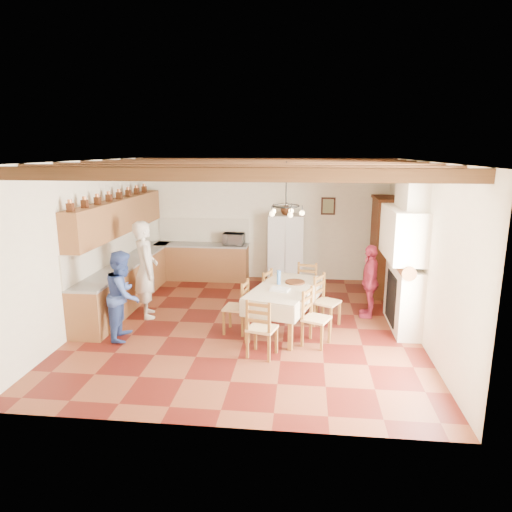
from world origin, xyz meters
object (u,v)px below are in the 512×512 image
at_px(chair_end_far, 305,288).
at_px(person_man, 146,269).
at_px(refrigerator, 286,248).
at_px(microwave, 234,239).
at_px(chair_left_far, 259,293).
at_px(chair_right_far, 327,301).
at_px(chair_end_near, 262,327).
at_px(chair_right_near, 316,318).
at_px(person_woman_red, 370,281).
at_px(hutch, 383,246).
at_px(chair_left_near, 236,306).
at_px(dining_table, 285,291).
at_px(person_woman_blue, 124,295).

height_order(chair_end_far, person_man, person_man).
distance_m(refrigerator, microwave, 1.30).
height_order(chair_left_far, microwave, microwave).
bearing_deg(chair_right_far, chair_end_near, 171.38).
xyz_separation_m(chair_right_near, person_woman_red, (1.05, 1.47, 0.24)).
relative_size(hutch, chair_end_near, 2.27).
distance_m(hutch, person_woman_red, 1.67).
distance_m(hutch, microwave, 3.55).
bearing_deg(refrigerator, hutch, -17.57).
height_order(chair_right_far, chair_end_far, same).
distance_m(chair_end_near, person_woman_red, 2.76).
relative_size(chair_left_near, person_woman_red, 0.67).
distance_m(person_woman_red, microwave, 3.77).
xyz_separation_m(dining_table, person_woman_red, (1.61, 0.84, -0.01)).
height_order(dining_table, person_man, person_man).
height_order(chair_left_far, person_man, person_man).
relative_size(hutch, dining_table, 1.08).
bearing_deg(microwave, chair_right_near, -58.32).
bearing_deg(hutch, chair_left_far, -144.00).
bearing_deg(person_woman_red, chair_right_near, -27.44).
xyz_separation_m(person_woman_blue, microwave, (1.33, 3.75, 0.27)).
distance_m(refrigerator, person_woman_red, 2.83).
bearing_deg(person_woman_red, person_woman_blue, -62.85).
relative_size(refrigerator, chair_end_far, 1.74).
height_order(refrigerator, dining_table, refrigerator).
height_order(person_woman_red, microwave, person_woman_red).
xyz_separation_m(chair_end_near, chair_end_far, (0.67, 2.17, 0.00)).
bearing_deg(dining_table, chair_left_near, -164.92).
bearing_deg(dining_table, chair_end_far, 70.25).
height_order(chair_left_near, person_woman_red, person_woman_red).
relative_size(refrigerator, chair_left_near, 1.74).
bearing_deg(chair_end_near, chair_end_far, -91.29).
height_order(person_man, microwave, person_man).
bearing_deg(refrigerator, chair_right_far, -72.87).
bearing_deg(microwave, refrigerator, 3.72).
height_order(chair_left_far, chair_end_near, same).
distance_m(chair_right_near, chair_end_near, 1.00).
height_order(chair_right_near, person_woman_red, person_woman_red).
xyz_separation_m(chair_left_near, chair_right_near, (1.41, -0.40, 0.00)).
bearing_deg(person_woman_red, dining_table, -54.41).
relative_size(chair_end_near, person_woman_red, 0.67).
height_order(hutch, person_woman_blue, hutch).
bearing_deg(chair_right_far, person_woman_red, -25.10).
distance_m(chair_left_far, chair_right_near, 1.60).
distance_m(dining_table, person_woman_red, 1.81).
bearing_deg(chair_left_far, microwave, -141.33).
xyz_separation_m(person_man, microwave, (1.29, 2.70, 0.10)).
distance_m(hutch, chair_left_far, 3.24).
bearing_deg(chair_left_far, chair_left_near, -3.93).
height_order(chair_left_near, person_man, person_man).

